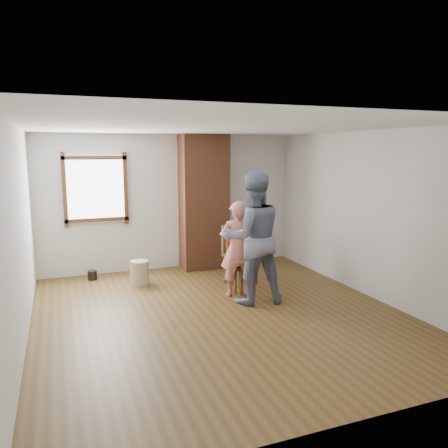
{
  "coord_description": "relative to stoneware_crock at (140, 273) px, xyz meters",
  "views": [
    {
      "loc": [
        -2.04,
        -5.52,
        2.28
      ],
      "look_at": [
        0.37,
        0.8,
        1.15
      ],
      "focal_mm": 35.0,
      "sensor_mm": 36.0,
      "label": 1
    }
  ],
  "objects": [
    {
      "name": "brick_chimney",
      "position": [
        1.41,
        0.68,
        1.09
      ],
      "size": [
        0.9,
        0.5,
        2.6
      ],
      "primitive_type": "cube",
      "color": "brown",
      "rests_on": "ground"
    },
    {
      "name": "stoneware_crock",
      "position": [
        0.0,
        0.0,
        0.0
      ],
      "size": [
        0.39,
        0.39,
        0.42
      ],
      "primitive_type": "cylinder",
      "rotation": [
        0.0,
        0.0,
        0.25
      ],
      "color": "#CBB193",
      "rests_on": "ground"
    },
    {
      "name": "man",
      "position": [
        1.45,
        -1.49,
        0.79
      ],
      "size": [
        1.05,
        0.86,
        1.99
      ],
      "primitive_type": "imported",
      "rotation": [
        0.0,
        0.0,
        3.03
      ],
      "color": "#141639",
      "rests_on": "ground"
    },
    {
      "name": "cake_plate",
      "position": [
        1.38,
        -1.23,
        0.4
      ],
      "size": [
        0.18,
        0.18,
        0.01
      ],
      "primitive_type": "cylinder",
      "color": "white",
      "rests_on": "side_table"
    },
    {
      "name": "dining_chair_left",
      "position": [
        1.63,
        -0.5,
        0.37
      ],
      "size": [
        0.6,
        0.6,
        1.02
      ],
      "rotation": [
        0.0,
        0.0,
        0.32
      ],
      "color": "brown",
      "rests_on": "ground"
    },
    {
      "name": "ground",
      "position": [
        0.81,
        -1.82,
        -0.21
      ],
      "size": [
        5.5,
        5.5,
        0.0
      ],
      "primitive_type": "plane",
      "color": "brown",
      "rests_on": "ground"
    },
    {
      "name": "room_shell",
      "position": [
        0.75,
        -1.21,
        1.6
      ],
      "size": [
        5.04,
        5.52,
        2.62
      ],
      "color": "silver",
      "rests_on": "ground"
    },
    {
      "name": "dark_pot",
      "position": [
        -0.75,
        0.58,
        -0.13
      ],
      "size": [
        0.2,
        0.2,
        0.16
      ],
      "primitive_type": "cylinder",
      "rotation": [
        0.0,
        0.0,
        0.23
      ],
      "color": "black",
      "rests_on": "ground"
    },
    {
      "name": "person_pink",
      "position": [
        1.35,
        -1.15,
        0.55
      ],
      "size": [
        0.62,
        0.48,
        1.52
      ],
      "primitive_type": "imported",
      "rotation": [
        0.0,
        0.0,
        2.92
      ],
      "color": "#DC796E",
      "rests_on": "ground"
    },
    {
      "name": "dining_chair_right",
      "position": [
        1.5,
        -0.92,
        0.27
      ],
      "size": [
        0.42,
        0.42,
        0.86
      ],
      "rotation": [
        0.0,
        0.0,
        -0.05
      ],
      "color": "brown",
      "rests_on": "ground"
    },
    {
      "name": "side_table",
      "position": [
        1.38,
        -1.23,
        0.2
      ],
      "size": [
        0.4,
        0.4,
        0.6
      ],
      "color": "brown",
      "rests_on": "ground"
    },
    {
      "name": "cake_slice",
      "position": [
        1.39,
        -1.23,
        0.43
      ],
      "size": [
        0.08,
        0.07,
        0.06
      ],
      "primitive_type": "cube",
      "color": "white",
      "rests_on": "cake_plate"
    }
  ]
}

